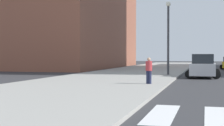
{
  "coord_description": "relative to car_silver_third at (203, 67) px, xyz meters",
  "views": [
    {
      "loc": [
        -4.93,
        -7.27,
        1.93
      ],
      "look_at": [
        -17.0,
        36.91,
        0.91
      ],
      "focal_mm": 55.0,
      "sensor_mm": 36.0,
      "label": 1
    }
  ],
  "objects": [
    {
      "name": "car_red_fourth",
      "position": [
        -0.24,
        36.34,
        -0.05
      ],
      "size": [
        2.7,
        4.32,
        1.93
      ],
      "rotation": [
        0.0,
        0.0,
        -0.0
      ],
      "color": "red",
      "rests_on": "ground"
    },
    {
      "name": "pedestrian_walking_west",
      "position": [
        -3.23,
        -9.11,
        0.1
      ],
      "size": [
        0.41,
        0.41,
        1.65
      ],
      "rotation": [
        0.0,
        0.0,
        2.74
      ],
      "color": "#232847",
      "rests_on": "sidewalk_kerb_west"
    },
    {
      "name": "low_rise_brick_west",
      "position": [
        -21.37,
        21.66,
        10.03
      ],
      "size": [
        16.0,
        32.0,
        21.97
      ],
      "primitive_type": "cube",
      "color": "brown",
      "rests_on": "ground"
    },
    {
      "name": "car_silver_third",
      "position": [
        0.0,
        0.0,
        0.0
      ],
      "size": [
        2.92,
        4.62,
        2.04
      ],
      "rotation": [
        0.0,
        0.0,
        -0.03
      ],
      "color": "#B7B7BC",
      "rests_on": "ground"
    },
    {
      "name": "sidewalk_kerb_west",
      "position": [
        -7.09,
        -3.11,
        -0.88
      ],
      "size": [
        10.0,
        120.0,
        0.15
      ],
      "primitive_type": "cube",
      "color": "#9E9B93",
      "rests_on": "ground"
    },
    {
      "name": "street_lamp",
      "position": [
        -3.14,
        1.45,
        3.21
      ],
      "size": [
        0.44,
        0.44,
        6.72
      ],
      "color": "#38383D",
      "rests_on": "sidewalk_kerb_west"
    }
  ]
}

